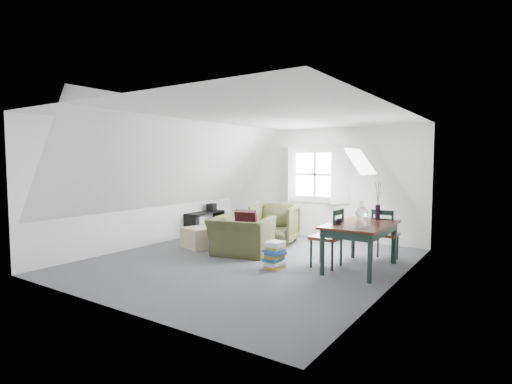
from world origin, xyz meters
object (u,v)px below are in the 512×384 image
Objects in this scene: ottoman at (201,237)px; dining_chair_near at (329,237)px; armchair_far at (275,243)px; media_shelf at (204,225)px; magazine_stack at (275,255)px; dining_table at (361,229)px; dining_chair_far at (384,234)px; armchair_near at (242,255)px.

dining_chair_near is (2.79, 0.02, 0.31)m from ottoman.
armchair_far is 1.93m from media_shelf.
magazine_stack is at bearing -67.92° from dining_chair_near.
dining_table is (3.27, 0.20, 0.45)m from ottoman.
armchair_far is 2.10× the size of magazine_stack.
armchair_far is 2.15m from dining_chair_near.
ottoman is 0.66× the size of dining_chair_far.
armchair_far is 2.01m from magazine_stack.
armchair_near is 2.62m from dining_chair_far.
magazine_stack is (2.94, -1.60, -0.03)m from media_shelf.
dining_table reaches higher than magazine_stack.
dining_table is 1.45m from magazine_stack.
dining_chair_far reaches higher than magazine_stack.
dining_chair_near is 3.80m from media_shelf.
ottoman is at bearing -178.34° from dining_table.
dining_table is 1.54× the size of dining_chair_near.
dining_chair_near is at bearing -160.81° from dining_table.
magazine_stack is (-1.18, -0.74, -0.43)m from dining_table.
ottoman is at bearing -105.84° from dining_chair_near.
dining_chair_far is at bearing 130.25° from dining_chair_near.
dining_chair_far is (2.37, -0.20, 0.48)m from armchair_far.
dining_chair_near is at bearing 38.28° from magazine_stack.
magazine_stack reaches higher than ottoman.
ottoman is 0.57× the size of media_shelf.
magazine_stack is at bearing 68.65° from dining_chair_far.
armchair_near is 2.47× the size of magazine_stack.
dining_table is at bearing 3.54° from ottoman.
armchair_far is at bearing -102.33° from armchair_near.
dining_table is (2.21, -0.98, 0.65)m from armchair_far.
dining_chair_near is at bearing 76.54° from dining_chair_far.
armchair_near is at bearing -175.06° from dining_table.
dining_chair_far is (3.43, 0.98, 0.27)m from ottoman.
dining_chair_far is at bearing 76.47° from dining_table.
armchair_near is 1.14m from magazine_stack.
dining_chair_near is 0.94m from magazine_stack.
dining_chair_near is at bearing -14.54° from media_shelf.
dining_chair_far reaches higher than ottoman.
armchair_near is 1.24m from armchair_far.
magazine_stack is (1.02, -0.47, 0.22)m from armchair_near.
ottoman is at bearing 165.66° from magazine_stack.
dining_table reaches higher than media_shelf.
magazine_stack is at bearing 141.96° from armchair_near.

